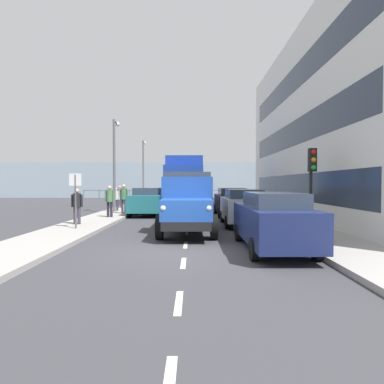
{
  "coord_description": "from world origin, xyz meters",
  "views": [
    {
      "loc": [
        -0.23,
        9.49,
        1.98
      ],
      "look_at": [
        -0.2,
        -7.04,
        1.55
      ],
      "focal_mm": 30.04,
      "sensor_mm": 36.0,
      "label": 1
    }
  ],
  "objects_px": {
    "car_silver_kerbside_1": "(243,207)",
    "pedestrian_couple_b": "(120,195)",
    "pedestrian_strolling": "(110,199)",
    "lamp_post_far": "(144,165)",
    "car_teal_oppositeside_0": "(147,201)",
    "lamp_post_promenade": "(115,156)",
    "traffic_light_near": "(312,171)",
    "car_navy_kerbside_near": "(272,220)",
    "street_sign": "(75,191)",
    "truck_vintage_blue": "(187,204)",
    "pedestrian_by_lamp": "(124,196)",
    "lorry_cargo_blue": "(185,182)",
    "pedestrian_in_dark_coat": "(77,203)",
    "pedestrian_near_railing": "(116,197)",
    "car_black_kerbside_2": "(231,201)"
  },
  "relations": [
    {
      "from": "pedestrian_near_railing",
      "to": "pedestrian_couple_b",
      "type": "bearing_deg",
      "value": -82.36
    },
    {
      "from": "car_black_kerbside_2",
      "to": "lamp_post_promenade",
      "type": "bearing_deg",
      "value": -10.26
    },
    {
      "from": "street_sign",
      "to": "truck_vintage_blue",
      "type": "bearing_deg",
      "value": 174.24
    },
    {
      "from": "car_teal_oppositeside_0",
      "to": "lamp_post_promenade",
      "type": "xyz_separation_m",
      "value": [
        2.3,
        -1.16,
        2.88
      ]
    },
    {
      "from": "lorry_cargo_blue",
      "to": "pedestrian_near_railing",
      "type": "xyz_separation_m",
      "value": [
        4.64,
        1.4,
        -1.01
      ]
    },
    {
      "from": "pedestrian_couple_b",
      "to": "lamp_post_far",
      "type": "bearing_deg",
      "value": -93.11
    },
    {
      "from": "car_teal_oppositeside_0",
      "to": "pedestrian_strolling",
      "type": "height_order",
      "value": "pedestrian_strolling"
    },
    {
      "from": "pedestrian_near_railing",
      "to": "lamp_post_far",
      "type": "xyz_separation_m",
      "value": [
        -0.1,
        -11.66,
        2.85
      ]
    },
    {
      "from": "pedestrian_in_dark_coat",
      "to": "traffic_light_near",
      "type": "height_order",
      "value": "traffic_light_near"
    },
    {
      "from": "car_navy_kerbside_near",
      "to": "car_teal_oppositeside_0",
      "type": "height_order",
      "value": "same"
    },
    {
      "from": "pedestrian_by_lamp",
      "to": "pedestrian_couple_b",
      "type": "height_order",
      "value": "pedestrian_by_lamp"
    },
    {
      "from": "car_black_kerbside_2",
      "to": "pedestrian_near_railing",
      "type": "height_order",
      "value": "car_black_kerbside_2"
    },
    {
      "from": "car_silver_kerbside_1",
      "to": "street_sign",
      "type": "relative_size",
      "value": 1.72
    },
    {
      "from": "lamp_post_far",
      "to": "truck_vintage_blue",
      "type": "bearing_deg",
      "value": 103.3
    },
    {
      "from": "traffic_light_near",
      "to": "lorry_cargo_blue",
      "type": "bearing_deg",
      "value": -63.94
    },
    {
      "from": "car_silver_kerbside_1",
      "to": "pedestrian_couple_b",
      "type": "height_order",
      "value": "pedestrian_couple_b"
    },
    {
      "from": "street_sign",
      "to": "pedestrian_in_dark_coat",
      "type": "bearing_deg",
      "value": -72.19
    },
    {
      "from": "lamp_post_promenade",
      "to": "lamp_post_far",
      "type": "distance_m",
      "value": 12.2
    },
    {
      "from": "car_navy_kerbside_near",
      "to": "street_sign",
      "type": "distance_m",
      "value": 8.03
    },
    {
      "from": "truck_vintage_blue",
      "to": "lamp_post_far",
      "type": "xyz_separation_m",
      "value": [
        4.91,
        -20.75,
        2.74
      ]
    },
    {
      "from": "traffic_light_near",
      "to": "lamp_post_promenade",
      "type": "relative_size",
      "value": 0.53
    },
    {
      "from": "truck_vintage_blue",
      "to": "street_sign",
      "type": "distance_m",
      "value": 4.64
    },
    {
      "from": "car_teal_oppositeside_0",
      "to": "pedestrian_by_lamp",
      "type": "relative_size",
      "value": 2.28
    },
    {
      "from": "pedestrian_by_lamp",
      "to": "pedestrian_near_railing",
      "type": "distance_m",
      "value": 2.19
    },
    {
      "from": "truck_vintage_blue",
      "to": "traffic_light_near",
      "type": "relative_size",
      "value": 1.76
    },
    {
      "from": "car_silver_kerbside_1",
      "to": "pedestrian_strolling",
      "type": "bearing_deg",
      "value": -19.27
    },
    {
      "from": "pedestrian_strolling",
      "to": "pedestrian_couple_b",
      "type": "height_order",
      "value": "pedestrian_strolling"
    },
    {
      "from": "car_navy_kerbside_near",
      "to": "pedestrian_strolling",
      "type": "distance_m",
      "value": 10.58
    },
    {
      "from": "car_navy_kerbside_near",
      "to": "pedestrian_by_lamp",
      "type": "distance_m",
      "value": 12.15
    },
    {
      "from": "pedestrian_in_dark_coat",
      "to": "pedestrian_near_railing",
      "type": "bearing_deg",
      "value": -90.18
    },
    {
      "from": "pedestrian_couple_b",
      "to": "street_sign",
      "type": "relative_size",
      "value": 0.75
    },
    {
      "from": "car_navy_kerbside_near",
      "to": "car_teal_oppositeside_0",
      "type": "bearing_deg",
      "value": -63.43
    },
    {
      "from": "pedestrian_near_railing",
      "to": "traffic_light_near",
      "type": "relative_size",
      "value": 0.49
    },
    {
      "from": "pedestrian_by_lamp",
      "to": "pedestrian_strolling",
      "type": "bearing_deg",
      "value": 82.14
    },
    {
      "from": "car_silver_kerbside_1",
      "to": "pedestrian_strolling",
      "type": "height_order",
      "value": "pedestrian_strolling"
    },
    {
      "from": "pedestrian_strolling",
      "to": "lamp_post_far",
      "type": "bearing_deg",
      "value": -87.98
    },
    {
      "from": "lorry_cargo_blue",
      "to": "lamp_post_promenade",
      "type": "distance_m",
      "value": 5.25
    },
    {
      "from": "car_teal_oppositeside_0",
      "to": "lamp_post_promenade",
      "type": "bearing_deg",
      "value": -26.86
    },
    {
      "from": "car_teal_oppositeside_0",
      "to": "pedestrian_by_lamp",
      "type": "distance_m",
      "value": 1.47
    },
    {
      "from": "car_navy_kerbside_near",
      "to": "car_silver_kerbside_1",
      "type": "distance_m",
      "value": 5.56
    },
    {
      "from": "lamp_post_promenade",
      "to": "traffic_light_near",
      "type": "bearing_deg",
      "value": 138.31
    },
    {
      "from": "truck_vintage_blue",
      "to": "car_navy_kerbside_near",
      "type": "bearing_deg",
      "value": 130.27
    },
    {
      "from": "car_teal_oppositeside_0",
      "to": "street_sign",
      "type": "xyz_separation_m",
      "value": [
        1.96,
        6.92,
        0.79
      ]
    },
    {
      "from": "car_navy_kerbside_near",
      "to": "car_teal_oppositeside_0",
      "type": "relative_size",
      "value": 1.12
    },
    {
      "from": "car_silver_kerbside_1",
      "to": "traffic_light_near",
      "type": "distance_m",
      "value": 3.83
    },
    {
      "from": "pedestrian_in_dark_coat",
      "to": "lamp_post_promenade",
      "type": "xyz_separation_m",
      "value": [
        -0.1,
        -6.72,
        2.69
      ]
    },
    {
      "from": "car_navy_kerbside_near",
      "to": "pedestrian_strolling",
      "type": "relative_size",
      "value": 2.65
    },
    {
      "from": "truck_vintage_blue",
      "to": "street_sign",
      "type": "height_order",
      "value": "truck_vintage_blue"
    },
    {
      "from": "traffic_light_near",
      "to": "lamp_post_far",
      "type": "height_order",
      "value": "lamp_post_far"
    },
    {
      "from": "truck_vintage_blue",
      "to": "lorry_cargo_blue",
      "type": "xyz_separation_m",
      "value": [
        0.36,
        -10.49,
        0.9
      ]
    }
  ]
}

